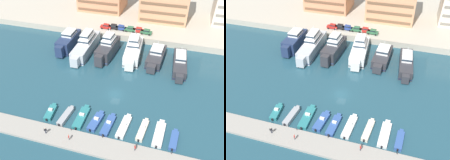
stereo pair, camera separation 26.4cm
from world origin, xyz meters
The scene contains 31 objects.
ground_plane centered at (0.00, 0.00, 0.00)m, with size 400.00×400.00×0.00m, color #234C5B.
quay_promenade centered at (0.00, 64.59, 1.14)m, with size 180.00×70.00×2.28m, color #BCB29E.
pier_dock centered at (0.00, -17.90, 0.29)m, with size 120.00×5.16×0.58m, color #9E998E.
yacht_navy_far_left centered at (-22.54, 19.66, 2.48)m, with size 4.57×15.28×7.64m.
yacht_silver_left centered at (-15.83, 19.00, 2.42)m, with size 4.92×20.98×8.38m.
yacht_charcoal_mid_left centered at (-8.05, 18.72, 2.67)m, with size 5.33×16.19×8.90m.
yacht_white_center_left centered at (0.29, 20.55, 2.36)m, with size 6.07×18.58×8.31m.
yacht_charcoal_center centered at (7.93, 19.68, 1.76)m, with size 5.37×15.46×6.20m.
yacht_charcoal_center_right centered at (15.56, 17.94, 1.72)m, with size 4.82×17.11×6.09m.
motorboat_teal_far_left centered at (-13.33, -11.59, 0.48)m, with size 2.34×5.92×1.47m.
motorboat_grey_left centered at (-9.11, -11.81, 0.53)m, with size 2.04×6.90×1.06m.
motorboat_teal_mid_left centered at (-5.35, -10.99, 0.44)m, with size 2.32×8.18×1.38m.
motorboat_blue_center_left centered at (-1.54, -11.27, 0.48)m, with size 2.64×6.88×1.43m.
motorboat_blue_center centered at (1.61, -11.58, 0.47)m, with size 2.25×7.34×1.37m.
motorboat_white_center_right centered at (5.25, -10.93, 0.44)m, with size 2.41×7.92×1.29m.
motorboat_cream_mid_right centered at (9.61, -10.83, 0.52)m, with size 2.12×7.17×1.47m.
motorboat_white_right centered at (13.40, -10.83, 0.46)m, with size 2.39×8.33×1.27m.
motorboat_blue_far_right centered at (16.75, -11.66, 0.45)m, with size 1.90×6.18×0.90m.
car_red_far_left centered at (-13.14, 33.22, 3.26)m, with size 4.13×1.98×1.80m.
car_black_left centered at (-10.37, 33.79, 3.26)m, with size 4.11×1.93×1.80m.
car_blue_mid_left centered at (-7.51, 33.76, 3.26)m, with size 4.22×2.17×1.80m.
car_green_center_left centered at (-3.88, 33.61, 3.26)m, with size 4.11×1.95×1.80m.
car_red_center centered at (-0.76, 33.76, 3.26)m, with size 4.14×2.00×1.80m.
car_green_center_right centered at (2.27, 33.11, 3.26)m, with size 4.22×2.18×1.80m.
pedestrian_near_edge centered at (-11.09, -18.04, 1.58)m, with size 0.63×0.37×1.70m.
pedestrian_mid_deck centered at (-5.35, -18.21, 1.53)m, with size 0.40×0.56×1.61m.
pedestrian_far_side centered at (9.07, -16.84, 1.52)m, with size 0.37×0.58×1.59m.
bollard_west centered at (-6.02, -15.57, 0.90)m, with size 0.20×0.20×0.61m.
bollard_west_mid centered at (1.52, -15.57, 0.90)m, with size 0.20×0.20×0.61m.
bollard_east_mid centered at (9.06, -15.57, 0.90)m, with size 0.20×0.20×0.61m.
bollard_east centered at (16.60, -15.57, 0.90)m, with size 0.20×0.20×0.61m.
Camera 2 is at (14.06, -49.52, 44.21)m, focal length 40.00 mm.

